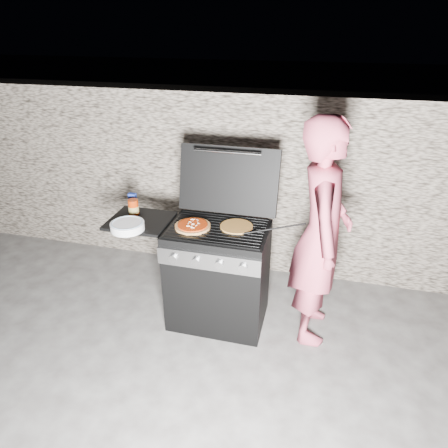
% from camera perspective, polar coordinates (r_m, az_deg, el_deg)
% --- Properties ---
extents(ground, '(50.00, 50.00, 0.00)m').
position_cam_1_polar(ground, '(3.67, -0.78, -13.22)').
color(ground, '#3C3936').
extents(stone_wall, '(8.00, 0.35, 1.80)m').
position_cam_1_polar(stone_wall, '(4.09, 2.95, 5.98)').
color(stone_wall, tan).
rests_on(stone_wall, ground).
extents(gas_grill, '(1.34, 0.79, 0.91)m').
position_cam_1_polar(gas_grill, '(3.46, -4.86, -6.75)').
color(gas_grill, black).
rests_on(gas_grill, ground).
extents(pizza_topped, '(0.33, 0.33, 0.03)m').
position_cam_1_polar(pizza_topped, '(3.16, -4.50, -0.22)').
color(pizza_topped, tan).
rests_on(pizza_topped, gas_grill).
extents(pizza_plain, '(0.33, 0.33, 0.01)m').
position_cam_1_polar(pizza_plain, '(3.16, 1.79, -0.36)').
color(pizza_plain, '#D08A36').
rests_on(pizza_plain, gas_grill).
extents(sauce_jar, '(0.10, 0.10, 0.13)m').
position_cam_1_polar(sauce_jar, '(3.45, -12.81, 2.38)').
color(sauce_jar, '#9A2806').
rests_on(sauce_jar, gas_grill).
extents(blue_carton, '(0.07, 0.04, 0.14)m').
position_cam_1_polar(blue_carton, '(3.57, -12.90, 3.25)').
color(blue_carton, navy).
rests_on(blue_carton, gas_grill).
extents(plate_stack, '(0.33, 0.33, 0.06)m').
position_cam_1_polar(plate_stack, '(3.22, -13.63, -0.30)').
color(plate_stack, silver).
rests_on(plate_stack, gas_grill).
extents(person, '(0.47, 0.69, 1.83)m').
position_cam_1_polar(person, '(3.14, 13.69, -1.51)').
color(person, '#BC485D').
rests_on(person, ground).
extents(tongs, '(0.50, 0.14, 0.10)m').
position_cam_1_polar(tongs, '(3.06, 6.93, -0.59)').
color(tongs, black).
rests_on(tongs, gas_grill).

